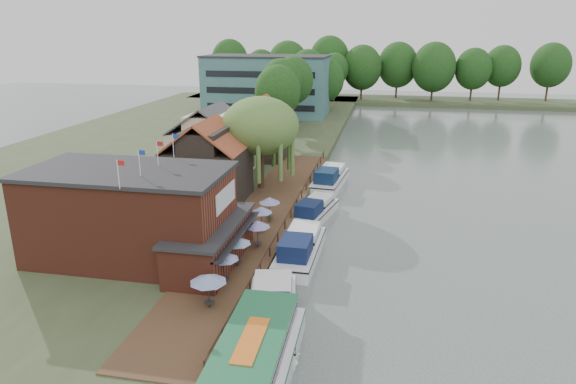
# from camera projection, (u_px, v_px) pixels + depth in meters

# --- Properties ---
(ground) EXTENTS (260.00, 260.00, 0.00)m
(ground) POSITION_uv_depth(u_px,v_px,m) (334.00, 280.00, 39.29)
(ground) COLOR #4B5753
(ground) RESTS_ON ground
(land_bank) EXTENTS (50.00, 140.00, 1.00)m
(land_bank) POSITION_uv_depth(u_px,v_px,m) (162.00, 153.00, 77.40)
(land_bank) COLOR #384728
(land_bank) RESTS_ON ground
(quay_deck) EXTENTS (6.00, 50.00, 0.10)m
(quay_deck) POSITION_uv_depth(u_px,v_px,m) (264.00, 216.00, 49.80)
(quay_deck) COLOR #47301E
(quay_deck) RESTS_ON land_bank
(quay_rail) EXTENTS (0.20, 49.00, 1.00)m
(quay_rail) POSITION_uv_depth(u_px,v_px,m) (292.00, 212.00, 49.63)
(quay_rail) COLOR black
(quay_rail) RESTS_ON land_bank
(pub) EXTENTS (20.00, 11.00, 7.30)m
(pub) POSITION_uv_depth(u_px,v_px,m) (154.00, 216.00, 39.54)
(pub) COLOR maroon
(pub) RESTS_ON land_bank
(hotel_block) EXTENTS (25.40, 12.40, 12.30)m
(hotel_block) POSITION_uv_depth(u_px,v_px,m) (267.00, 85.00, 106.61)
(hotel_block) COLOR #38666B
(hotel_block) RESTS_ON land_bank
(cottage_a) EXTENTS (8.60, 7.60, 8.50)m
(cottage_a) POSITION_uv_depth(u_px,v_px,m) (207.00, 161.00, 53.56)
(cottage_a) COLOR black
(cottage_a) RESTS_ON land_bank
(cottage_b) EXTENTS (9.60, 8.60, 8.50)m
(cottage_b) POSITION_uv_depth(u_px,v_px,m) (212.00, 140.00, 63.46)
(cottage_b) COLOR beige
(cottage_b) RESTS_ON land_bank
(cottage_c) EXTENTS (7.60, 7.60, 8.50)m
(cottage_c) POSITION_uv_depth(u_px,v_px,m) (261.00, 128.00, 71.13)
(cottage_c) COLOR black
(cottage_c) RESTS_ON land_bank
(willow) EXTENTS (8.60, 8.60, 10.43)m
(willow) POSITION_uv_depth(u_px,v_px,m) (261.00, 143.00, 57.11)
(willow) COLOR #476B2D
(willow) RESTS_ON land_bank
(umbrella_0) EXTENTS (2.42, 2.42, 2.38)m
(umbrella_0) POSITION_uv_depth(u_px,v_px,m) (209.00, 291.00, 33.02)
(umbrella_0) COLOR navy
(umbrella_0) RESTS_ON quay_deck
(umbrella_1) EXTENTS (2.18, 2.18, 2.38)m
(umbrella_1) POSITION_uv_depth(u_px,v_px,m) (224.00, 267.00, 36.28)
(umbrella_1) COLOR navy
(umbrella_1) RESTS_ON quay_deck
(umbrella_2) EXTENTS (2.20, 2.20, 2.38)m
(umbrella_2) POSITION_uv_depth(u_px,v_px,m) (237.00, 251.00, 38.91)
(umbrella_2) COLOR navy
(umbrella_2) RESTS_ON quay_deck
(umbrella_3) EXTENTS (2.11, 2.11, 2.38)m
(umbrella_3) POSITION_uv_depth(u_px,v_px,m) (258.00, 234.00, 42.17)
(umbrella_3) COLOR navy
(umbrella_3) RESTS_ON quay_deck
(umbrella_4) EXTENTS (2.00, 2.00, 2.38)m
(umbrella_4) POSITION_uv_depth(u_px,v_px,m) (261.00, 219.00, 45.46)
(umbrella_4) COLOR navy
(umbrella_4) RESTS_ON quay_deck
(umbrella_5) EXTENTS (2.03, 2.03, 2.38)m
(umbrella_5) POSITION_uv_depth(u_px,v_px,m) (270.00, 209.00, 47.98)
(umbrella_5) COLOR navy
(umbrella_5) RESTS_ON quay_deck
(cruiser_0) EXTENTS (5.39, 11.29, 2.66)m
(cruiser_0) POSITION_uv_depth(u_px,v_px,m) (271.00, 306.00, 33.03)
(cruiser_0) COLOR silver
(cruiser_0) RESTS_ON ground
(cruiser_1) EXTENTS (3.56, 10.63, 2.59)m
(cruiser_1) POSITION_uv_depth(u_px,v_px,m) (300.00, 245.00, 42.61)
(cruiser_1) COLOR white
(cruiser_1) RESTS_ON ground
(cruiser_2) EXTENTS (4.78, 9.83, 2.26)m
(cruiser_2) POSITION_uv_depth(u_px,v_px,m) (315.00, 208.00, 51.80)
(cruiser_2) COLOR silver
(cruiser_2) RESTS_ON ground
(cruiser_3) EXTENTS (4.42, 10.94, 2.62)m
(cruiser_3) POSITION_uv_depth(u_px,v_px,m) (330.00, 176.00, 62.44)
(cruiser_3) COLOR white
(cruiser_3) RESTS_ON ground
(tour_boat) EXTENTS (4.35, 14.51, 3.15)m
(tour_boat) POSITION_uv_depth(u_px,v_px,m) (248.00, 373.00, 26.25)
(tour_boat) COLOR silver
(tour_boat) RESTS_ON ground
(swan) EXTENTS (0.44, 0.44, 0.44)m
(swan) POSITION_uv_depth(u_px,v_px,m) (294.00, 362.00, 29.30)
(swan) COLOR white
(swan) RESTS_ON ground
(bank_tree_0) EXTENTS (7.03, 7.03, 12.29)m
(bank_tree_0) POSITION_uv_depth(u_px,v_px,m) (278.00, 105.00, 78.97)
(bank_tree_0) COLOR #143811
(bank_tree_0) RESTS_ON land_bank
(bank_tree_1) EXTENTS (6.89, 6.89, 12.75)m
(bank_tree_1) POSITION_uv_depth(u_px,v_px,m) (281.00, 96.00, 87.53)
(bank_tree_1) COLOR #143811
(bank_tree_1) RESTS_ON land_bank
(bank_tree_2) EXTENTS (7.40, 7.40, 12.87)m
(bank_tree_2) POSITION_uv_depth(u_px,v_px,m) (293.00, 93.00, 92.44)
(bank_tree_2) COLOR #143811
(bank_tree_2) RESTS_ON land_bank
(bank_tree_3) EXTENTS (8.15, 8.15, 11.58)m
(bank_tree_3) POSITION_uv_depth(u_px,v_px,m) (325.00, 85.00, 111.40)
(bank_tree_3) COLOR #143811
(bank_tree_3) RESTS_ON land_bank
(bank_tree_4) EXTENTS (8.87, 8.87, 13.05)m
(bank_tree_4) POSITION_uv_depth(u_px,v_px,m) (308.00, 78.00, 119.09)
(bank_tree_4) COLOR #143811
(bank_tree_4) RESTS_ON land_bank
(bank_tree_5) EXTENTS (7.01, 7.01, 11.81)m
(bank_tree_5) POSITION_uv_depth(u_px,v_px,m) (334.00, 77.00, 128.39)
(bank_tree_5) COLOR #143811
(bank_tree_5) RESTS_ON land_bank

